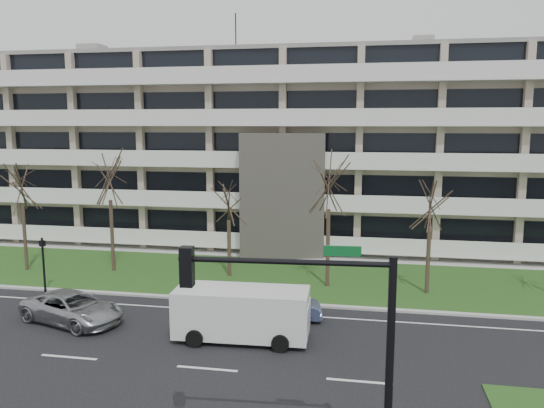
% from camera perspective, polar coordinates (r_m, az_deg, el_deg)
% --- Properties ---
extents(ground, '(160.00, 160.00, 0.00)m').
position_cam_1_polar(ground, '(22.25, -6.99, -17.18)').
color(ground, black).
rests_on(ground, ground).
extents(grass_verge, '(90.00, 10.00, 0.06)m').
position_cam_1_polar(grass_verge, '(34.06, -0.52, -7.79)').
color(grass_verge, '#264E1A').
rests_on(grass_verge, ground).
extents(curb, '(90.00, 0.35, 0.12)m').
position_cam_1_polar(curb, '(29.39, -2.34, -10.44)').
color(curb, '#B2B2AD').
rests_on(curb, ground).
extents(sidewalk, '(90.00, 2.00, 0.08)m').
position_cam_1_polar(sidewalk, '(39.29, 0.97, -5.54)').
color(sidewalk, '#B2B2AD').
rests_on(sidewalk, ground).
extents(lane_edge_line, '(90.00, 0.12, 0.01)m').
position_cam_1_polar(lane_edge_line, '(28.03, -3.02, -11.53)').
color(lane_edge_line, white).
rests_on(lane_edge_line, ground).
extents(apartment_building, '(60.50, 15.10, 18.75)m').
position_cam_1_polar(apartment_building, '(44.88, 2.38, 6.02)').
color(apartment_building, tan).
rests_on(apartment_building, ground).
extents(silver_pickup, '(5.82, 3.99, 1.48)m').
position_cam_1_polar(silver_pickup, '(28.18, -20.68, -10.40)').
color(silver_pickup, '#A1A3A8').
rests_on(silver_pickup, ground).
extents(blue_sedan, '(4.37, 2.12, 1.38)m').
position_cam_1_polar(blue_sedan, '(26.78, 0.78, -10.94)').
color(blue_sedan, '#6878B4').
rests_on(blue_sedan, ground).
extents(white_van, '(6.10, 2.66, 2.33)m').
position_cam_1_polar(white_van, '(24.29, -3.08, -11.28)').
color(white_van, white).
rests_on(white_van, ground).
extents(traffic_signal, '(5.71, 0.70, 6.62)m').
position_cam_1_polar(traffic_signal, '(14.23, 4.93, -13.65)').
color(traffic_signal, black).
rests_on(traffic_signal, ground).
extents(pedestrian_signal, '(0.36, 0.33, 3.21)m').
position_cam_1_polar(pedestrian_signal, '(33.28, -23.40, -5.32)').
color(pedestrian_signal, black).
rests_on(pedestrian_signal, ground).
extents(tree_1, '(3.89, 3.89, 7.79)m').
position_cam_1_polar(tree_1, '(37.99, -25.41, 2.35)').
color(tree_1, '#382B21').
rests_on(tree_1, ground).
extents(tree_2, '(4.25, 4.25, 8.49)m').
position_cam_1_polar(tree_2, '(35.67, -17.11, 3.34)').
color(tree_2, '#382B21').
rests_on(tree_2, ground).
extents(tree_3, '(3.24, 3.24, 6.48)m').
position_cam_1_polar(tree_3, '(33.24, -4.70, 0.61)').
color(tree_3, '#382B21').
rests_on(tree_3, ground).
extents(tree_4, '(4.20, 4.20, 8.40)m').
position_cam_1_polar(tree_4, '(30.97, 6.15, 2.79)').
color(tree_4, '#382B21').
rests_on(tree_4, ground).
extents(tree_5, '(3.53, 3.53, 7.06)m').
position_cam_1_polar(tree_5, '(30.89, 16.71, 0.51)').
color(tree_5, '#382B21').
rests_on(tree_5, ground).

